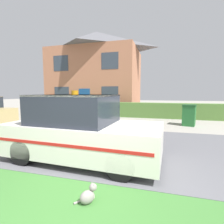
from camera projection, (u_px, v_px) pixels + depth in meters
name	position (u px, v px, depth m)	size (l,w,h in m)	color
road_strip	(122.00, 145.00, 5.79)	(28.00, 5.02, 0.01)	#5B5B60
lawn_verge	(71.00, 213.00, 2.53)	(28.00, 1.81, 0.01)	#3D7533
garden_hedge	(133.00, 110.00, 12.65)	(15.06, 0.79, 1.04)	#4C7233
police_car	(81.00, 129.00, 4.56)	(4.02, 1.99, 1.79)	black
cat	(88.00, 195.00, 2.76)	(0.35, 0.30, 0.32)	gray
house_left	(97.00, 71.00, 17.09)	(8.34, 5.95, 7.57)	#A86B4C
wheelie_bin	(189.00, 115.00, 9.28)	(0.80, 0.84, 1.12)	#23662D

